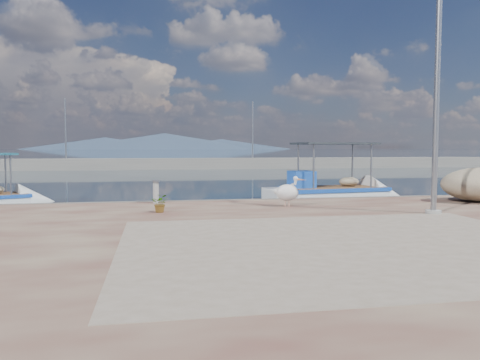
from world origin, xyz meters
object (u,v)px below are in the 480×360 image
Objects in this scene: boat_right at (332,195)px; bollard_near at (156,191)px; lamp_post at (436,97)px; pelican at (288,192)px.

boat_right is 8.38× the size of bollard_near.
pelican is at bearing 147.77° from lamp_post.
boat_right is 8.66m from bollard_near.
boat_right is at bearing 90.10° from lamp_post.
bollard_near is (-4.15, 1.65, -0.04)m from pelican.
bollard_near is at bearing -179.24° from pelican.
pelican is at bearing -21.72° from bollard_near.
pelican is 1.31× the size of bollard_near.
lamp_post is at bearing -96.78° from boat_right.
boat_right is at bearing 25.56° from bollard_near.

